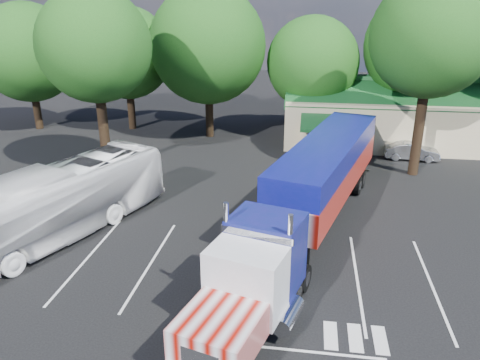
# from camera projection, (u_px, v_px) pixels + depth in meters

# --- Properties ---
(ground) EXTENTS (120.00, 120.00, 0.00)m
(ground) POSITION_uv_depth(u_px,v_px,m) (237.00, 214.00, 27.37)
(ground) COLOR black
(ground) RESTS_ON ground
(event_hall) EXTENTS (24.20, 14.12, 5.55)m
(event_hall) POSITION_uv_depth(u_px,v_px,m) (422.00, 115.00, 41.14)
(event_hall) COLOR #C0B68F
(event_hall) RESTS_ON ground
(tree_row_a) EXTENTS (9.00, 9.00, 11.68)m
(tree_row_a) POSITION_uv_depth(u_px,v_px,m) (28.00, 53.00, 43.02)
(tree_row_a) COLOR black
(tree_row_a) RESTS_ON ground
(tree_row_b) EXTENTS (8.40, 8.40, 11.35)m
(tree_row_b) POSITION_uv_depth(u_px,v_px,m) (127.00, 53.00, 43.01)
(tree_row_b) COLOR black
(tree_row_b) RESTS_ON ground
(tree_row_c) EXTENTS (10.00, 10.00, 13.05)m
(tree_row_c) POSITION_uv_depth(u_px,v_px,m) (208.00, 46.00, 40.11)
(tree_row_c) COLOR black
(tree_row_c) RESTS_ON ground
(tree_row_d) EXTENTS (8.00, 8.00, 10.60)m
(tree_row_d) POSITION_uv_depth(u_px,v_px,m) (313.00, 63.00, 40.61)
(tree_row_d) COLOR black
(tree_row_d) RESTS_ON ground
(tree_row_e) EXTENTS (9.60, 9.60, 12.90)m
(tree_row_e) POSITION_uv_depth(u_px,v_px,m) (422.00, 46.00, 39.30)
(tree_row_e) COLOR black
(tree_row_e) RESTS_ON ground
(tree_near_left) EXTENTS (7.60, 7.60, 12.65)m
(tree_near_left) POSITION_uv_depth(u_px,v_px,m) (95.00, 46.00, 31.17)
(tree_near_left) COLOR black
(tree_near_left) RESTS_ON ground
(tree_near_right) EXTENTS (8.00, 8.00, 13.50)m
(tree_near_right) POSITION_uv_depth(u_px,v_px,m) (432.00, 37.00, 30.24)
(tree_near_right) COLOR black
(tree_near_right) RESTS_ON ground
(semi_truck) EXTENTS (8.77, 22.34, 4.70)m
(semi_truck) POSITION_uv_depth(u_px,v_px,m) (313.00, 189.00, 23.93)
(semi_truck) COLOR black
(semi_truck) RESTS_ON ground
(woman) EXTENTS (0.42, 0.61, 1.59)m
(woman) POSITION_uv_depth(u_px,v_px,m) (263.00, 209.00, 26.03)
(woman) COLOR black
(woman) RESTS_ON ground
(bicycle) EXTENTS (1.27, 1.78, 0.89)m
(bicycle) POSITION_uv_depth(u_px,v_px,m) (330.00, 187.00, 30.08)
(bicycle) COLOR black
(bicycle) RESTS_ON ground
(tour_bus) EXTENTS (8.19, 13.71, 3.77)m
(tour_bus) POSITION_uv_depth(u_px,v_px,m) (54.00, 204.00, 24.09)
(tour_bus) COLOR white
(tour_bus) RESTS_ON ground
(silver_sedan) EXTENTS (4.20, 1.67, 1.36)m
(silver_sedan) POSITION_uv_depth(u_px,v_px,m) (412.00, 151.00, 36.43)
(silver_sedan) COLOR #9B9DA2
(silver_sedan) RESTS_ON ground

